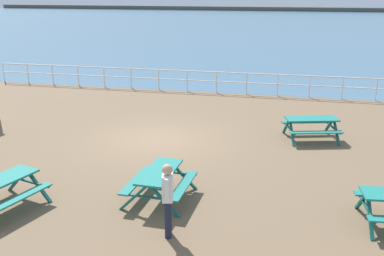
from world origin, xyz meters
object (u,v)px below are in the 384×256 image
Objects in this scene: picnic_table_near_right at (160,178)px; picnic_table_near_left at (1,187)px; picnic_table_far_left at (311,123)px; visitor at (168,196)px.

picnic_table_near_left is at bearing 113.04° from picnic_table_near_right.
picnic_table_far_left is at bearing -31.67° from picnic_table_near_right.
picnic_table_near_left is 1.29× the size of visitor.
picnic_table_near_right is at bearing -53.44° from picnic_table_near_left.
visitor reaches higher than picnic_table_near_right.
picnic_table_near_right is 1.12× the size of visitor.
visitor reaches higher than picnic_table_near_left.
picnic_table_far_left is (3.83, 5.73, 0.00)m from picnic_table_near_right.
picnic_table_far_left is 1.29× the size of visitor.
picnic_table_near_left is 1.15× the size of picnic_table_near_right.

